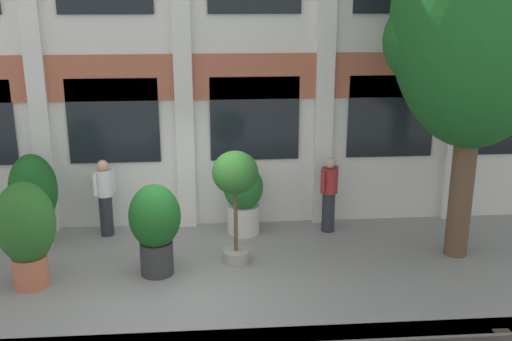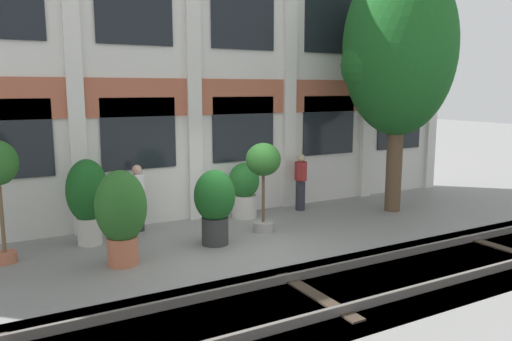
% 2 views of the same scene
% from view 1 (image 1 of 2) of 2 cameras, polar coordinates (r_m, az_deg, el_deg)
% --- Properties ---
extents(ground_plane, '(80.00, 80.00, 0.00)m').
position_cam_1_polar(ground_plane, '(10.48, -6.85, -10.22)').
color(ground_plane, gray).
extents(apartment_facade, '(17.23, 0.64, 8.33)m').
position_cam_1_polar(apartment_facade, '(12.09, -7.08, 13.86)').
color(apartment_facade, silver).
rests_on(apartment_facade, ground).
extents(broadleaf_tree, '(3.09, 2.94, 6.66)m').
position_cam_1_polar(broadleaf_tree, '(10.95, 20.49, 13.26)').
color(broadleaf_tree, brown).
rests_on(broadleaf_tree, ground).
extents(potted_plant_terracotta_small, '(0.81, 0.81, 2.08)m').
position_cam_1_polar(potted_plant_terracotta_small, '(10.44, -1.99, -1.02)').
color(potted_plant_terracotta_small, gray).
rests_on(potted_plant_terracotta_small, ground).
extents(potted_plant_glazed_jar, '(0.79, 0.79, 1.43)m').
position_cam_1_polar(potted_plant_glazed_jar, '(11.99, -1.22, -2.53)').
color(potted_plant_glazed_jar, beige).
rests_on(potted_plant_glazed_jar, ground).
extents(potted_plant_ribbed_drum, '(0.88, 0.88, 1.85)m').
position_cam_1_polar(potted_plant_ribbed_drum, '(11.97, -20.39, -2.20)').
color(potted_plant_ribbed_drum, beige).
rests_on(potted_plant_ribbed_drum, ground).
extents(potted_plant_stone_basin, '(0.88, 0.88, 1.62)m').
position_cam_1_polar(potted_plant_stone_basin, '(10.36, -9.59, -5.04)').
color(potted_plant_stone_basin, '#333333').
rests_on(potted_plant_stone_basin, ground).
extents(potted_plant_fluted_column, '(0.96, 0.96, 1.82)m').
position_cam_1_polar(potted_plant_fluted_column, '(10.45, -21.06, -5.21)').
color(potted_plant_fluted_column, '#B76647').
rests_on(potted_plant_fluted_column, ground).
extents(resident_by_doorway, '(0.39, 0.42, 1.57)m').
position_cam_1_polar(resident_by_doorway, '(12.23, -14.20, -2.32)').
color(resident_by_doorway, '#282833').
rests_on(resident_by_doorway, ground).
extents(resident_near_plants, '(0.42, 0.39, 1.56)m').
position_cam_1_polar(resident_near_plants, '(12.15, 6.96, -2.08)').
color(resident_near_plants, '#282833').
rests_on(resident_near_plants, ground).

